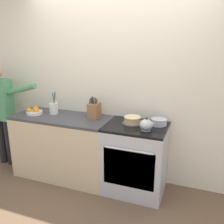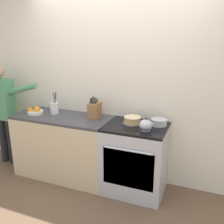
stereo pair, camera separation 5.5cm
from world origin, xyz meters
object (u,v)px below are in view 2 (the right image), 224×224
Objects in this scene: person_baker at (3,107)px; tea_kettle at (146,125)px; layer_cake at (132,120)px; fruit_bowl at (35,111)px; knife_block at (95,110)px; stove_range at (135,159)px; utensil_crock at (54,108)px; mixing_bowl at (159,122)px.

tea_kettle is at bearing 9.43° from person_baker.
layer_cake is 1.39m from fruit_bowl.
fruit_bowl is at bearing -170.41° from knife_block.
utensil_crock is (-1.21, 0.07, 0.53)m from stove_range.
layer_cake is at bearing 142.07° from tea_kettle.
stove_range is 2.82× the size of utensil_crock.
tea_kettle is (0.22, -0.17, 0.02)m from layer_cake.
mixing_bowl is (0.32, 0.06, 0.00)m from layer_cake.
stove_range is 3.10× the size of knife_block.
knife_block reaches higher than layer_cake.
person_baker is at bearing -175.16° from utensil_crock.
utensil_crock is at bearing -177.86° from mixing_bowl.
stove_range is 0.58× the size of person_baker.
tea_kettle reaches higher than fruit_bowl.
utensil_crock is (-1.46, -0.05, 0.04)m from mixing_bowl.
tea_kettle is at bearing -2.35° from fruit_bowl.
mixing_bowl is 0.64× the size of utensil_crock.
stove_range is 0.82m from knife_block.
person_baker is (-2.07, -0.00, 0.46)m from stove_range.
mixing_bowl is at bearing 2.14° from utensil_crock.
layer_cake is 0.17× the size of person_baker.
mixing_bowl reaches higher than stove_range.
person_baker is (-2.00, -0.07, -0.02)m from layer_cake.
layer_cake is at bearing -0.13° from utensil_crock.
knife_block is 1.32× the size of fruit_bowl.
knife_block is 0.91× the size of utensil_crock.
stove_range is at bearing -153.72° from mixing_bowl.
person_baker is (-2.22, 0.10, -0.04)m from tea_kettle.
person_baker reaches higher than mixing_bowl.
utensil_crock reaches higher than mixing_bowl.
person_baker is at bearing -175.65° from knife_block.
utensil_crock reaches higher than tea_kettle.
fruit_bowl is at bearing -174.65° from mixing_bowl.
knife_block is 0.61m from utensil_crock.
fruit_bowl is at bearing 8.94° from person_baker.
fruit_bowl is (-0.85, -0.14, -0.07)m from knife_block.
utensil_crock reaches higher than fruit_bowl.
knife_block is at bearing -178.93° from mixing_bowl.
layer_cake is at bearing 134.98° from stove_range.
tea_kettle is 0.12× the size of person_baker.
layer_cake is (-0.07, 0.07, 0.48)m from stove_range.
layer_cake is at bearing -169.85° from mixing_bowl.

